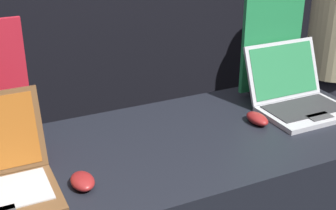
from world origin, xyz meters
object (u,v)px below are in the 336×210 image
at_px(mouse_front, 82,181).
at_px(promo_stand_back, 271,48).
at_px(person_bystander, 333,62).
at_px(laptop_back, 297,95).
at_px(mouse_back, 257,119).

height_order(mouse_front, promo_stand_back, promo_stand_back).
xyz_separation_m(promo_stand_back, person_bystander, (0.72, 0.33, -0.27)).
height_order(mouse_front, laptop_back, laptop_back).
distance_m(mouse_front, mouse_back, 0.75).
bearing_deg(laptop_back, promo_stand_back, 90.00).
bearing_deg(mouse_front, person_bystander, 22.69).
bearing_deg(mouse_back, promo_stand_back, 46.74).
bearing_deg(laptop_back, mouse_back, -168.36).
distance_m(laptop_back, promo_stand_back, 0.25).
height_order(mouse_back, promo_stand_back, promo_stand_back).
bearing_deg(mouse_back, laptop_back, 11.64).
xyz_separation_m(mouse_back, person_bystander, (0.95, 0.58, -0.08)).
bearing_deg(person_bystander, promo_stand_back, -155.45).
relative_size(mouse_back, person_bystander, 0.07).
height_order(mouse_back, person_bystander, person_bystander).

